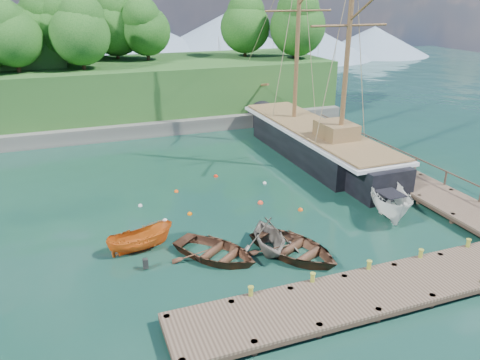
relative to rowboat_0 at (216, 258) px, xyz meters
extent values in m
plane|color=#0F3625|center=(4.19, 0.69, 0.00)|extent=(160.00, 160.00, 0.00)
cube|color=#463529|center=(6.19, -5.81, 0.54)|extent=(20.00, 3.20, 0.12)
cube|color=#2D2018|center=(6.19, -5.81, 0.38)|extent=(20.00, 3.20, 0.20)
cylinder|color=#2D2018|center=(-3.51, -4.51, 0.05)|extent=(0.28, 0.28, 1.10)
cube|color=#463529|center=(15.69, 7.69, 0.54)|extent=(3.20, 24.00, 0.12)
cube|color=#2D2018|center=(15.69, 7.69, 0.38)|extent=(3.20, 24.00, 0.20)
cylinder|color=#2D2018|center=(14.39, 19.39, 0.05)|extent=(0.28, 0.28, 1.10)
cylinder|color=#2D2018|center=(16.99, 19.39, 0.05)|extent=(0.28, 0.28, 1.10)
cylinder|color=olive|center=(0.19, -4.41, 0.00)|extent=(0.26, 0.26, 0.45)
cylinder|color=olive|center=(3.19, -4.41, 0.00)|extent=(0.26, 0.26, 0.45)
cylinder|color=olive|center=(6.19, -4.41, 0.00)|extent=(0.26, 0.26, 0.45)
cylinder|color=olive|center=(9.19, -4.41, 0.00)|extent=(0.26, 0.26, 0.45)
cylinder|color=olive|center=(12.19, -4.41, 0.00)|extent=(0.26, 0.26, 0.45)
imported|color=#4F2F1F|center=(0.00, 0.00, 0.00)|extent=(5.54, 5.77, 0.97)
imported|color=slate|center=(2.85, -0.25, 0.00)|extent=(3.69, 4.13, 1.97)
imported|color=#513323|center=(3.92, -1.18, 0.00)|extent=(5.57, 6.24, 1.07)
imported|color=#D05D16|center=(-3.48, 2.16, 0.00)|extent=(3.81, 1.99, 1.40)
imported|color=silver|center=(11.54, 1.17, 0.00)|extent=(4.05, 5.82, 2.11)
cube|color=black|center=(12.57, 12.60, 0.74)|extent=(4.91, 14.72, 3.05)
cube|color=black|center=(12.48, 22.03, 0.74)|extent=(2.67, 4.64, 2.74)
cube|color=black|center=(12.65, 4.21, 0.74)|extent=(3.37, 3.81, 2.90)
cube|color=silver|center=(12.57, 12.60, 2.23)|extent=(5.00, 19.33, 0.25)
cube|color=brown|center=(12.57, 12.60, 2.48)|extent=(4.57, 18.91, 0.12)
cube|color=brown|center=(12.60, 9.45, 3.08)|extent=(2.41, 3.02, 1.20)
cylinder|color=brown|center=(12.44, 25.58, 3.68)|extent=(0.31, 6.90, 1.69)
cylinder|color=brown|center=(12.53, 16.37, 10.58)|extent=(0.36, 0.36, 16.20)
cylinder|color=brown|center=(12.60, 8.82, 9.93)|extent=(0.36, 0.36, 14.91)
cylinder|color=#8C7A59|center=(12.47, 22.47, 10.87)|extent=(0.16, 11.20, 9.41)
sphere|color=silver|center=(-1.61, 5.03, 0.00)|extent=(0.33, 0.33, 0.33)
sphere|color=#ED6200|center=(0.03, 5.43, 0.00)|extent=(0.30, 0.30, 0.30)
sphere|color=#FA3D1F|center=(4.76, 5.43, 0.00)|extent=(0.37, 0.37, 0.37)
sphere|color=silver|center=(6.37, 8.48, 0.00)|extent=(0.28, 0.28, 0.28)
sphere|color=#E64B0A|center=(0.06, 9.19, 0.00)|extent=(0.29, 0.29, 0.29)
sphere|color=red|center=(3.48, 10.98, 0.00)|extent=(0.32, 0.32, 0.32)
sphere|color=silver|center=(-2.65, 7.71, 0.00)|extent=(0.29, 0.29, 0.29)
sphere|color=#D7480C|center=(6.72, 3.57, 0.00)|extent=(0.32, 0.32, 0.32)
cube|color=#474744|center=(-3.81, 24.69, 0.60)|extent=(50.00, 4.00, 1.40)
cube|color=#1F4819|center=(-3.81, 30.69, 3.00)|extent=(50.00, 14.00, 6.00)
cylinder|color=#382616|center=(-9.99, 27.50, 6.70)|extent=(0.36, 0.36, 1.40)
sphere|color=#154714|center=(-9.99, 27.50, 8.96)|extent=(5.02, 5.02, 5.02)
cylinder|color=#382616|center=(18.10, 27.34, 6.70)|extent=(0.36, 0.36, 1.40)
sphere|color=#154714|center=(18.10, 27.34, 9.30)|extent=(6.00, 6.00, 6.00)
cylinder|color=#382616|center=(2.58, 31.90, 6.70)|extent=(0.36, 0.36, 1.40)
sphere|color=#154714|center=(2.58, 31.90, 9.00)|extent=(5.13, 5.13, 5.13)
cylinder|color=#382616|center=(-5.96, 30.89, 6.70)|extent=(0.36, 0.36, 1.40)
sphere|color=#154714|center=(-5.96, 30.89, 9.24)|extent=(5.82, 5.82, 5.82)
cylinder|color=#382616|center=(-0.38, 34.04, 6.70)|extent=(0.36, 0.36, 1.40)
sphere|color=#154714|center=(-0.38, 34.04, 9.32)|extent=(6.05, 6.05, 6.05)
cylinder|color=#382616|center=(18.28, 28.34, 6.70)|extent=(0.36, 0.36, 1.40)
sphere|color=#154714|center=(18.28, 28.34, 8.87)|extent=(4.77, 4.77, 4.77)
cylinder|color=#382616|center=(-4.31, 27.24, 6.70)|extent=(0.36, 0.36, 1.40)
sphere|color=#154714|center=(-4.31, 27.24, 9.11)|extent=(5.47, 5.47, 5.47)
cylinder|color=#382616|center=(13.46, 31.08, 6.70)|extent=(0.36, 0.36, 1.40)
sphere|color=#154714|center=(13.46, 31.08, 9.14)|extent=(5.55, 5.55, 5.55)
cylinder|color=#382616|center=(-5.82, 38.45, 6.70)|extent=(0.36, 0.36, 1.40)
sphere|color=#154714|center=(-5.82, 38.45, 9.39)|extent=(6.25, 6.25, 6.25)
cylinder|color=#382616|center=(-1.53, 39.06, 6.70)|extent=(0.36, 0.36, 1.40)
sphere|color=#154714|center=(-1.53, 39.06, 9.26)|extent=(5.89, 5.89, 5.89)
cylinder|color=#382616|center=(-7.70, 31.71, 6.70)|extent=(0.36, 0.36, 1.40)
sphere|color=#154714|center=(-7.70, 31.71, 9.33)|extent=(6.08, 6.08, 6.08)
cone|color=#728CA5|center=(24.19, 70.69, 4.50)|extent=(36.00, 36.00, 9.00)
cone|color=#728CA5|center=(42.19, 70.69, 3.50)|extent=(28.00, 28.00, 7.00)
cone|color=#728CA5|center=(9.19, 70.69, 4.00)|extent=(32.00, 32.00, 8.00)
cone|color=#728CA5|center=(59.19, 70.69, 3.00)|extent=(24.00, 24.00, 6.00)
camera|label=1|loc=(-6.10, -20.06, 12.73)|focal=35.00mm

